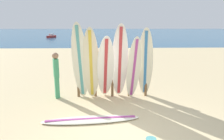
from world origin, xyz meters
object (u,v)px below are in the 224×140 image
object	(u,v)px
surfboard_leaning_far_left	(80,62)
beachgoer_standing	(56,73)
surfboard_leaning_center_right	(134,68)
surfboard_leaning_left	(91,64)
surfboard_leaning_center_left	(106,68)
small_boat_offshore	(51,36)
surfboard_leaning_center	(120,62)
surfboard_leaning_right	(145,64)
surfboard_lying_on_sand	(91,120)
surfboard_rack	(112,78)

from	to	relation	value
surfboard_leaning_far_left	beachgoer_standing	world-z (taller)	surfboard_leaning_far_left
surfboard_leaning_far_left	surfboard_leaning_center_right	size ratio (longest dim) A/B	1.20
surfboard_leaning_left	surfboard_leaning_center_left	distance (m)	0.50
beachgoer_standing	small_boat_offshore	bearing A→B (deg)	103.96
surfboard_leaning_left	surfboard_leaning_center	size ratio (longest dim) A/B	0.96
surfboard_leaning_center_right	beachgoer_standing	xyz separation A→B (m)	(-2.64, 0.28, -0.21)
beachgoer_standing	surfboard_leaning_left	bearing A→B (deg)	-9.93
beachgoer_standing	surfboard_leaning_center	bearing A→B (deg)	-3.94
surfboard_leaning_left	surfboard_leaning_right	world-z (taller)	surfboard_leaning_left
surfboard_leaning_left	small_boat_offshore	size ratio (longest dim) A/B	0.99
surfboard_leaning_right	surfboard_lying_on_sand	world-z (taller)	surfboard_leaning_right
beachgoer_standing	surfboard_leaning_center_left	bearing A→B (deg)	-8.98
surfboard_rack	surfboard_leaning_center_right	distance (m)	0.90
surfboard_leaning_center_left	surfboard_lying_on_sand	xyz separation A→B (m)	(-0.41, -1.60, -1.08)
surfboard_leaning_center	surfboard_lying_on_sand	bearing A→B (deg)	-117.45
surfboard_leaning_center	surfboard_leaning_center_right	xyz separation A→B (m)	(0.45, -0.13, -0.20)
surfboard_leaning_far_left	surfboard_leaning_center_right	xyz separation A→B (m)	(1.79, -0.11, -0.22)
surfboard_rack	surfboard_leaning_center_right	world-z (taller)	surfboard_leaning_center_right
surfboard_leaning_far_left	surfboard_leaning_left	world-z (taller)	surfboard_leaning_far_left
beachgoer_standing	surfboard_rack	bearing A→B (deg)	2.97
surfboard_rack	surfboard_leaning_center_right	xyz separation A→B (m)	(0.70, -0.38, 0.41)
surfboard_leaning_center_left	small_boat_offshore	size ratio (longest dim) A/B	0.89
surfboard_leaning_center_left	surfboard_leaning_center	bearing A→B (deg)	13.64
surfboard_lying_on_sand	surfboard_leaning_far_left	bearing A→B (deg)	104.54
surfboard_rack	beachgoer_standing	bearing A→B (deg)	-177.03
surfboard_leaning_center_right	surfboard_leaning_right	xyz separation A→B (m)	(0.41, 0.10, 0.14)
surfboard_leaning_far_left	surfboard_lying_on_sand	distance (m)	2.17
surfboard_leaning_far_left	surfboard_leaning_center_right	distance (m)	1.80
surfboard_leaning_left	surfboard_leaning_center_right	distance (m)	1.43
surfboard_lying_on_sand	surfboard_leaning_right	bearing A→B (deg)	43.84
surfboard_leaning_center_left	surfboard_leaning_center_right	world-z (taller)	surfboard_leaning_center_left
surfboard_leaning_right	small_boat_offshore	world-z (taller)	surfboard_leaning_right
surfboard_rack	small_boat_offshore	size ratio (longest dim) A/B	1.01
surfboard_rack	beachgoer_standing	size ratio (longest dim) A/B	1.57
surfboard_leaning_left	surfboard_rack	bearing A→B (deg)	23.52
surfboard_leaning_center_left	small_boat_offshore	xyz separation A→B (m)	(-9.87, 33.16, -0.85)
beachgoer_standing	surfboard_leaning_center_right	bearing A→B (deg)	-6.08
surfboard_leaning_center_left	small_boat_offshore	bearing A→B (deg)	106.58
surfboard_rack	surfboard_lying_on_sand	size ratio (longest dim) A/B	0.94
surfboard_leaning_center_left	surfboard_lying_on_sand	size ratio (longest dim) A/B	0.83
surfboard_leaning_left	beachgoer_standing	distance (m)	1.28
surfboard_leaning_right	beachgoer_standing	xyz separation A→B (m)	(-3.04, 0.19, -0.35)
surfboard_leaning_left	surfboard_leaning_center_left	size ratio (longest dim) A/B	1.11
surfboard_leaning_center	surfboard_leaning_left	bearing A→B (deg)	-176.30
surfboard_leaning_far_left	surfboard_leaning_right	size ratio (longest dim) A/B	1.07
surfboard_leaning_right	surfboard_leaning_left	bearing A→B (deg)	-179.14
surfboard_leaning_center_left	surfboard_leaning_center_right	size ratio (longest dim) A/B	1.02
surfboard_rack	surfboard_leaning_right	xyz separation A→B (m)	(1.11, -0.29, 0.55)
surfboard_leaning_far_left	surfboard_leaning_center_left	size ratio (longest dim) A/B	1.18
surfboard_leaning_far_left	surfboard_lying_on_sand	bearing A→B (deg)	-75.46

